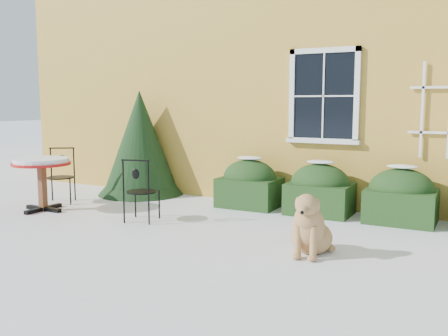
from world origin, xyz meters
The scene contains 8 objects.
ground centered at (0.00, 0.00, 0.00)m, with size 80.00×80.00×0.00m, color white.
house centered at (0.00, 7.00, 3.22)m, with size 12.40×8.40×6.40m.
hedge_row centered at (1.65, 2.55, 0.40)m, with size 4.95×0.80×0.91m.
evergreen_shrub centered at (-2.81, 2.66, 0.85)m, with size 1.74×1.74×2.11m.
bistro_table centered at (-3.32, 0.56, 0.76)m, with size 0.99×0.99×0.92m.
patio_chair_near centered at (-1.33, 0.71, 0.50)m, with size 0.54×0.53×1.00m.
patio_chair_far centered at (-3.59, 1.25, 0.51)m, with size 0.63×0.62×1.02m.
dog centered at (1.58, 0.27, 0.33)m, with size 0.56×0.91×0.81m.
Camera 1 is at (3.44, -5.48, 1.86)m, focal length 40.00 mm.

